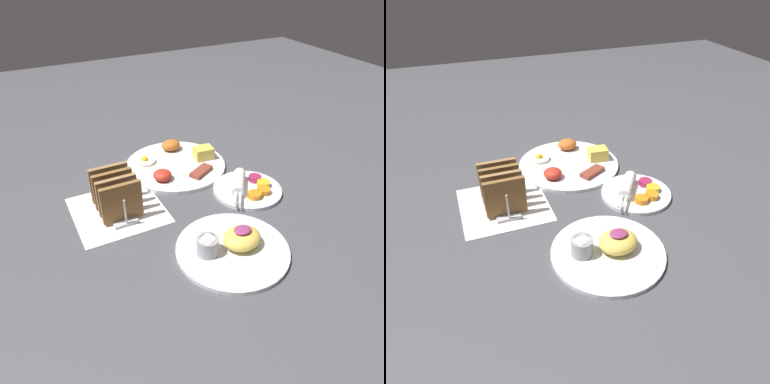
# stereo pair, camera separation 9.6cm
# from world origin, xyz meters

# --- Properties ---
(ground_plane) EXTENTS (3.00, 3.00, 0.00)m
(ground_plane) POSITION_xyz_m (0.00, 0.00, 0.00)
(ground_plane) COLOR #47474C
(napkin_flat) EXTENTS (0.22, 0.22, 0.00)m
(napkin_flat) POSITION_xyz_m (-0.16, 0.08, 0.00)
(napkin_flat) COLOR white
(napkin_flat) RESTS_ON ground_plane
(plate_breakfast) EXTENTS (0.30, 0.30, 0.05)m
(plate_breakfast) POSITION_xyz_m (0.06, 0.21, 0.01)
(plate_breakfast) COLOR white
(plate_breakfast) RESTS_ON ground_plane
(plate_condiments) EXTENTS (0.19, 0.19, 0.04)m
(plate_condiments) POSITION_xyz_m (0.18, 0.00, 0.01)
(plate_condiments) COLOR white
(plate_condiments) RESTS_ON ground_plane
(plate_foreground) EXTENTS (0.25, 0.25, 0.06)m
(plate_foreground) POSITION_xyz_m (0.01, -0.18, 0.01)
(plate_foreground) COLOR white
(plate_foreground) RESTS_ON ground_plane
(toast_rack) EXTENTS (0.10, 0.15, 0.10)m
(toast_rack) POSITION_xyz_m (-0.16, 0.08, 0.05)
(toast_rack) COLOR #B7B7BC
(toast_rack) RESTS_ON ground_plane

